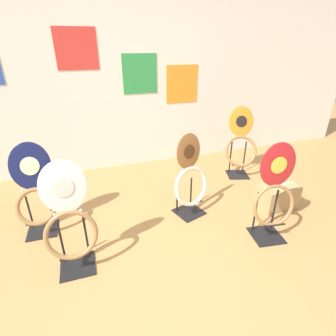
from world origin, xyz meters
The scene contains 8 objects.
ground_plane centered at (0.00, 0.00, 0.00)m, with size 14.00×14.00×0.00m, color #B7844C.
wall_back centered at (0.00, 2.44, 1.30)m, with size 8.00×0.07×2.60m.
toilet_seat_display_woodgrain centered at (0.51, 0.95, 0.40)m, with size 0.45×0.35×0.89m.
toilet_seat_display_white_plain centered at (-0.67, 0.55, 0.44)m, with size 0.40×0.28×0.94m.
toilet_seat_display_crimson_swirl centered at (1.06, 0.36, 0.46)m, with size 0.41×0.32×0.95m.
toilet_seat_display_navy_moon centered at (-0.99, 1.16, 0.39)m, with size 0.38×0.35×0.87m.
toilet_seat_display_orange_sun centered at (1.50, 1.58, 0.43)m, with size 0.48×0.41×0.93m.
storage_box centered at (1.48, 0.75, 0.13)m, with size 0.43×0.28×0.27m.
Camera 1 is at (-0.48, -1.22, 1.69)m, focal length 28.00 mm.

